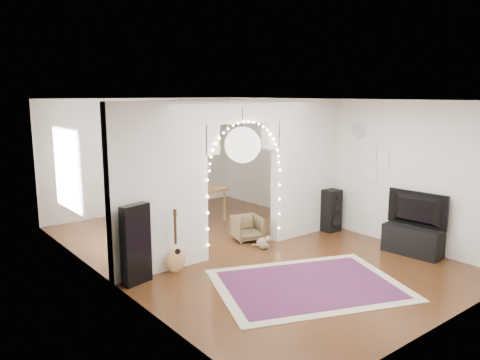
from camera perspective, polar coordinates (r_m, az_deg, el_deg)
floor at (r=8.66m, az=0.18°, el=-8.41°), size 7.50×7.50×0.00m
ceiling at (r=8.19m, az=0.19°, el=9.76°), size 5.00×7.50×0.02m
wall_back at (r=11.46m, az=-11.61°, el=2.99°), size 5.00×0.02×2.70m
wall_front at (r=5.94m, az=23.46°, el=-4.60°), size 5.00×0.02×2.70m
wall_left at (r=7.06m, az=-15.88°, el=-1.81°), size 0.02×7.50×2.70m
wall_right at (r=10.05m, az=11.40°, el=1.96°), size 0.02×7.50×2.70m
divider_wall at (r=8.31m, az=0.18°, el=0.93°), size 5.00×0.20×2.70m
fairy_lights at (r=8.19m, az=0.75°, el=1.67°), size 1.64×0.04×1.60m
window at (r=8.71m, az=-20.33°, el=1.22°), size 0.04×1.20×1.40m
wall_clock at (r=9.58m, az=14.24°, el=5.95°), size 0.03×0.31×0.31m
picture_frames at (r=9.41m, az=16.00°, el=2.11°), size 0.02×0.50×0.70m
paper_lantern at (r=5.16m, az=0.31°, el=4.30°), size 0.40×0.40×0.40m
ceiling_fan at (r=9.84m, az=-7.17°, el=8.06°), size 1.10×1.10×0.30m
area_rug at (r=7.19m, az=8.34°, el=-12.51°), size 3.26×2.87×0.02m
guitar_case at (r=7.15m, az=-12.57°, el=-7.67°), size 0.49×0.26×1.22m
acoustic_guitar at (r=7.52m, az=-7.84°, el=-8.40°), size 0.37×0.23×0.88m
tabby_cat at (r=8.62m, az=2.94°, el=-7.66°), size 0.23×0.46×0.30m
floor_speaker at (r=9.82m, az=11.08°, el=-3.68°), size 0.35×0.32×0.87m
media_console at (r=8.86m, az=20.28°, el=-6.94°), size 0.50×1.04×0.50m
tv at (r=8.72m, az=20.51°, el=-3.42°), size 0.25×1.08×0.62m
bookcase at (r=10.04m, az=-8.45°, el=-1.33°), size 1.52×0.94×1.53m
dining_table at (r=10.23m, az=-5.20°, el=-1.53°), size 1.33×1.02×0.76m
flower_vase at (r=10.19m, az=-5.22°, el=-0.60°), size 0.21×0.21×0.19m
dining_chair_left at (r=9.68m, az=-12.02°, el=-4.87°), size 0.68×0.69×0.56m
dining_chair_right at (r=9.09m, az=0.85°, el=-5.89°), size 0.63×0.64×0.48m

